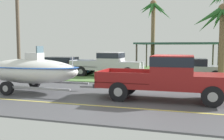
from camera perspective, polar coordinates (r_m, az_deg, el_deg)
ground at (r=19.34m, az=12.59°, el=-1.54°), size 36.00×22.00×0.11m
pickup_truck_towing at (r=10.95m, az=13.08°, el=-1.17°), size 5.66×2.02×1.87m
boat_on_trailer at (r=13.25m, az=-17.67°, el=-0.14°), size 6.36×2.43×2.25m
parked_pickup_background at (r=19.03m, az=-0.30°, el=1.56°), size 5.58×1.98×1.81m
parked_sedan_near at (r=21.24m, az=-10.87°, el=0.94°), size 4.39×1.85×1.38m
parked_sedan_far at (r=19.12m, az=16.86°, el=0.34°), size 4.64×1.95×1.38m
carport_awning at (r=23.93m, az=14.32°, el=5.60°), size 6.92×5.68×2.56m
palm_tree_near_left at (r=23.74m, az=9.13°, el=11.44°), size 3.05×3.39×6.33m
palm_tree_near_right at (r=17.57m, az=23.35°, el=9.47°), size 3.47×2.87×4.88m
utility_pole at (r=19.16m, az=-20.18°, el=10.76°), size 0.24×1.80×8.05m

